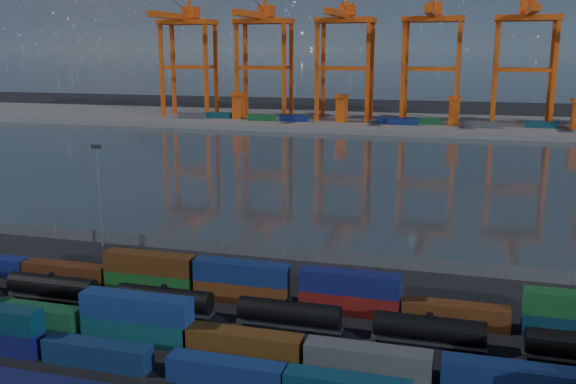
# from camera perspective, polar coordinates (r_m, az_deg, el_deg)

# --- Properties ---
(ground) EXTENTS (700.00, 700.00, 0.00)m
(ground) POSITION_cam_1_polar(r_m,az_deg,el_deg) (73.26, -6.55, -12.64)
(ground) COLOR black
(ground) RESTS_ON ground
(harbor_water) EXTENTS (700.00, 700.00, 0.00)m
(harbor_water) POSITION_cam_1_polar(r_m,az_deg,el_deg) (170.98, 6.85, 1.98)
(harbor_water) COLOR #28343A
(harbor_water) RESTS_ON ground
(far_quay) EXTENTS (700.00, 70.00, 2.00)m
(far_quay) POSITION_cam_1_polar(r_m,az_deg,el_deg) (274.03, 10.34, 6.04)
(far_quay) COLOR #514F4C
(far_quay) RESTS_ON ground
(container_row_south) EXTENTS (139.14, 2.33, 4.96)m
(container_row_south) POSITION_cam_1_polar(r_m,az_deg,el_deg) (64.59, -9.55, -14.32)
(container_row_south) COLOR #414346
(container_row_south) RESTS_ON ground
(container_row_mid) EXTENTS (142.57, 2.53, 5.39)m
(container_row_mid) POSITION_cam_1_polar(r_m,az_deg,el_deg) (72.27, -12.57, -11.56)
(container_row_mid) COLOR #3B3D3F
(container_row_mid) RESTS_ON ground
(container_row_north) EXTENTS (141.65, 2.45, 5.23)m
(container_row_north) POSITION_cam_1_polar(r_m,az_deg,el_deg) (78.48, 4.48, -9.24)
(container_row_north) COLOR navy
(container_row_north) RESTS_ON ground
(tanker_string) EXTENTS (120.67, 2.62, 3.74)m
(tanker_string) POSITION_cam_1_polar(r_m,az_deg,el_deg) (82.63, -15.78, -8.64)
(tanker_string) COLOR black
(tanker_string) RESTS_ON ground
(waterfront_fence) EXTENTS (160.12, 0.12, 2.20)m
(waterfront_fence) POSITION_cam_1_polar(r_m,az_deg,el_deg) (97.54, -0.32, -5.41)
(waterfront_fence) COLOR #595B5E
(waterfront_fence) RESTS_ON ground
(yard_light_mast) EXTENTS (1.60, 0.40, 16.60)m
(yard_light_mast) POSITION_cam_1_polar(r_m,az_deg,el_deg) (105.72, -16.46, 0.13)
(yard_light_mast) COLOR slate
(yard_light_mast) RESTS_ON ground
(gantry_cranes) EXTENTS (198.77, 45.64, 61.81)m
(gantry_cranes) POSITION_cam_1_polar(r_m,az_deg,el_deg) (266.68, 8.86, 13.86)
(gantry_cranes) COLOR #D64A0F
(gantry_cranes) RESTS_ON ground
(quay_containers) EXTENTS (172.58, 10.99, 2.60)m
(quay_containers) POSITION_cam_1_polar(r_m,az_deg,el_deg) (260.71, 7.63, 6.31)
(quay_containers) COLOR navy
(quay_containers) RESTS_ON far_quay
(straddle_carriers) EXTENTS (140.00, 7.00, 11.10)m
(straddle_carriers) POSITION_cam_1_polar(r_m,az_deg,el_deg) (263.70, 9.64, 7.31)
(straddle_carriers) COLOR #D64A0F
(straddle_carriers) RESTS_ON far_quay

